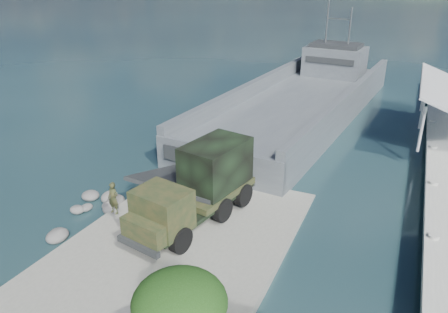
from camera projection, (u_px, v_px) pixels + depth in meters
ground at (180, 248)px, 21.81m from camera, size 1400.00×1400.00×0.00m
boat_ramp at (170, 255)px, 20.87m from camera, size 10.00×18.00×0.50m
shoreline_rocks at (88, 217)px, 24.51m from camera, size 3.20×5.60×0.90m
landing_craft at (299, 108)px, 40.36m from camera, size 12.33×37.23×10.88m
military_truck at (199, 186)px, 22.76m from camera, size 4.15×8.64×3.86m
soldier at (114, 205)px, 23.02m from camera, size 0.68×0.48×1.77m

